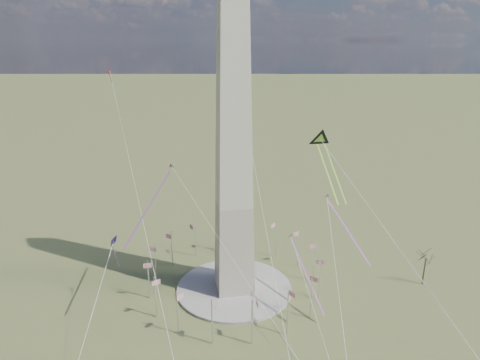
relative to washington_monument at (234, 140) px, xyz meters
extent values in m
plane|color=#5D6432|center=(0.00, 0.00, -47.95)|extent=(2000.00, 2000.00, 0.00)
cylinder|color=#9E9C91|center=(0.00, 0.00, -47.55)|extent=(36.00, 36.00, 0.80)
cylinder|color=white|center=(26.00, 0.00, -41.45)|extent=(0.36, 0.36, 13.00)
cube|color=red|center=(26.00, 1.30, -36.15)|extent=(2.40, 0.08, 1.50)
cylinder|color=white|center=(24.02, 9.95, -41.45)|extent=(0.36, 0.36, 13.00)
cube|color=red|center=(23.52, 11.15, -36.15)|extent=(2.25, 0.99, 1.50)
cylinder|color=white|center=(18.38, 18.38, -41.45)|extent=(0.36, 0.36, 13.00)
cube|color=red|center=(17.47, 19.30, -36.15)|extent=(1.75, 1.75, 1.50)
cylinder|color=white|center=(9.95, 24.02, -41.45)|extent=(0.36, 0.36, 13.00)
cube|color=red|center=(8.75, 24.52, -36.15)|extent=(0.99, 2.25, 1.50)
cylinder|color=white|center=(0.00, 26.00, -41.45)|extent=(0.36, 0.36, 13.00)
cube|color=red|center=(-1.30, 26.00, -36.15)|extent=(0.08, 2.40, 1.50)
cylinder|color=white|center=(-9.95, 24.02, -41.45)|extent=(0.36, 0.36, 13.00)
cube|color=red|center=(-11.15, 23.52, -36.15)|extent=(0.99, 2.25, 1.50)
cylinder|color=white|center=(-18.38, 18.38, -41.45)|extent=(0.36, 0.36, 13.00)
cube|color=red|center=(-19.30, 17.47, -36.15)|extent=(1.75, 1.75, 1.50)
cylinder|color=white|center=(-24.02, 9.95, -41.45)|extent=(0.36, 0.36, 13.00)
cube|color=red|center=(-24.52, 8.75, -36.15)|extent=(2.25, 0.99, 1.50)
cylinder|color=white|center=(-26.00, 0.00, -41.45)|extent=(0.36, 0.36, 13.00)
cube|color=red|center=(-26.00, -1.30, -36.15)|extent=(2.40, 0.08, 1.50)
cylinder|color=white|center=(-24.02, -9.95, -41.45)|extent=(0.36, 0.36, 13.00)
cube|color=red|center=(-23.52, -11.15, -36.15)|extent=(2.25, 0.99, 1.50)
cylinder|color=white|center=(-18.38, -18.38, -41.45)|extent=(0.36, 0.36, 13.00)
cube|color=red|center=(-17.47, -19.30, -36.15)|extent=(1.75, 1.75, 1.50)
cylinder|color=white|center=(-9.95, -24.02, -41.45)|extent=(0.36, 0.36, 13.00)
cube|color=red|center=(-8.75, -24.52, -36.15)|extent=(0.99, 2.25, 1.50)
cylinder|color=white|center=(0.00, -26.00, -41.45)|extent=(0.36, 0.36, 13.00)
cube|color=red|center=(1.30, -26.00, -36.15)|extent=(0.08, 2.40, 1.50)
cylinder|color=white|center=(9.95, -24.02, -41.45)|extent=(0.36, 0.36, 13.00)
cube|color=red|center=(11.15, -23.52, -36.15)|extent=(0.99, 2.25, 1.50)
cylinder|color=white|center=(18.38, -18.38, -41.45)|extent=(0.36, 0.36, 13.00)
cube|color=red|center=(19.30, -17.47, -36.15)|extent=(1.75, 1.75, 1.50)
cylinder|color=white|center=(24.02, -9.95, -41.45)|extent=(0.36, 0.36, 13.00)
cube|color=red|center=(24.52, -8.75, -36.15)|extent=(2.25, 0.99, 1.50)
cylinder|color=#413527|center=(59.99, -8.20, -43.48)|extent=(0.44, 0.44, 8.94)
cube|color=#F6EC0C|center=(30.38, -1.28, -10.87)|extent=(0.45, 18.70, 13.12)
cube|color=#F6EC0C|center=(27.99, -1.29, -10.87)|extent=(0.45, 18.70, 13.12)
cube|color=#371870|center=(-34.74, -1.50, -27.25)|extent=(1.84, 3.12, 2.67)
cube|color=#F83C27|center=(-34.74, -1.50, -31.67)|extent=(1.37, 3.29, 9.23)
cube|color=#F83C27|center=(25.96, -21.99, -20.13)|extent=(5.41, 17.29, 11.15)
cube|color=#F83C27|center=(-24.29, -8.04, -15.35)|extent=(13.27, 18.92, 14.12)
cube|color=#F83C27|center=(19.51, -11.47, -38.61)|extent=(3.97, 20.95, 13.23)
cube|color=red|center=(-35.45, 36.29, 17.20)|extent=(1.50, 2.32, 1.84)
cube|color=red|center=(-35.45, 36.29, 15.18)|extent=(1.02, 1.49, 4.23)
cube|color=white|center=(10.02, 45.39, 12.26)|extent=(1.54, 2.27, 1.75)
cube|color=white|center=(10.02, 45.39, 10.34)|extent=(1.11, 1.35, 4.02)
camera|label=1|loc=(-20.05, -115.44, 26.51)|focal=32.00mm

